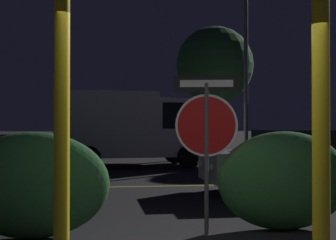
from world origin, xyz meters
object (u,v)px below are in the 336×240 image
object	(u,v)px
street_lamp	(246,47)
hedge_bush_1	(33,185)
stop_sign	(206,124)
passing_car_2	(290,161)
delivery_truck	(139,125)
yellow_pole_right	(321,136)
tree_0	(215,65)
yellow_pole_left	(62,131)
passing_car_1	(5,157)
hedge_bush_2	(284,180)

from	to	relation	value
street_lamp	hedge_bush_1	bearing A→B (deg)	-120.53
stop_sign	hedge_bush_1	world-z (taller)	stop_sign
passing_car_2	delivery_truck	bearing A→B (deg)	20.26
yellow_pole_right	tree_0	bearing A→B (deg)	79.87
yellow_pole_left	street_lamp	xyz separation A→B (m)	(5.65, 12.95, 3.02)
yellow_pole_left	delivery_truck	world-z (taller)	yellow_pole_left
passing_car_2	street_lamp	xyz separation A→B (m)	(1.11, 6.96, 3.78)
hedge_bush_1	passing_car_1	distance (m)	7.06
yellow_pole_left	hedge_bush_2	xyz separation A→B (m)	(2.98, 2.44, -0.75)
passing_car_1	stop_sign	bearing A→B (deg)	27.80
stop_sign	yellow_pole_right	xyz separation A→B (m)	(0.65, -2.16, -0.12)
passing_car_2	tree_0	bearing A→B (deg)	-6.19
passing_car_1	tree_0	world-z (taller)	tree_0
stop_sign	tree_0	bearing A→B (deg)	87.80
passing_car_1	street_lamp	distance (m)	9.63
passing_car_2	passing_car_1	bearing A→B (deg)	63.80
hedge_bush_1	delivery_truck	bearing A→B (deg)	78.70
hedge_bush_1	passing_car_2	size ratio (longest dim) A/B	0.52
yellow_pole_left	yellow_pole_right	size ratio (longest dim) A/B	1.04
delivery_truck	street_lamp	xyz separation A→B (m)	(4.03, -0.48, 2.94)
passing_car_2	tree_0	xyz separation A→B (m)	(1.03, 11.68, 3.70)
passing_car_1	street_lamp	bearing A→B (deg)	112.03
hedge_bush_2	passing_car_1	world-z (taller)	hedge_bush_2
passing_car_1	tree_0	size ratio (longest dim) A/B	0.69
hedge_bush_1	hedge_bush_2	distance (m)	3.57
yellow_pole_right	street_lamp	world-z (taller)	street_lamp
passing_car_2	tree_0	world-z (taller)	tree_0
yellow_pole_left	hedge_bush_2	bearing A→B (deg)	39.30
yellow_pole_right	passing_car_2	bearing A→B (deg)	70.26
yellow_pole_left	hedge_bush_1	bearing A→B (deg)	103.92
yellow_pole_right	street_lamp	xyz separation A→B (m)	(3.22, 12.83, 3.07)
stop_sign	street_lamp	distance (m)	11.72
passing_car_1	delivery_truck	xyz separation A→B (m)	(3.97, 4.22, 0.89)
stop_sign	passing_car_1	size ratio (longest dim) A/B	0.52
passing_car_2	street_lamp	distance (m)	8.00
passing_car_1	tree_0	bearing A→B (deg)	133.88
yellow_pole_left	street_lamp	size ratio (longest dim) A/B	0.42
hedge_bush_2	delivery_truck	size ratio (longest dim) A/B	0.33
delivery_truck	street_lamp	size ratio (longest dim) A/B	0.86
stop_sign	delivery_truck	distance (m)	11.14
tree_0	passing_car_1	bearing A→B (deg)	-133.10
stop_sign	hedge_bush_2	world-z (taller)	stop_sign
passing_car_1	passing_car_2	bearing A→B (deg)	61.93
yellow_pole_left	yellow_pole_right	xyz separation A→B (m)	(2.43, 0.13, -0.05)
yellow_pole_left	delivery_truck	size ratio (longest dim) A/B	0.49
yellow_pole_right	hedge_bush_1	xyz separation A→B (m)	(-3.02, 2.25, -0.70)
hedge_bush_1	hedge_bush_2	size ratio (longest dim) A/B	1.03
hedge_bush_2	street_lamp	size ratio (longest dim) A/B	0.28
yellow_pole_right	hedge_bush_2	bearing A→B (deg)	76.63
stop_sign	yellow_pole_left	world-z (taller)	yellow_pole_left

